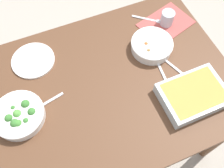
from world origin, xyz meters
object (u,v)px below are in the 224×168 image
object	(u,v)px
broccoli_bowl	(19,116)
drink_cup	(167,19)
side_plate	(33,60)
spoon_by_broccoli	(42,105)
stew_bowl	(152,45)
spoon_by_stew	(166,61)
fork_on_table	(164,77)
baking_dish	(193,95)
spoon_spare	(151,20)

from	to	relation	value
broccoli_bowl	drink_cup	distance (m)	0.91
side_plate	spoon_by_broccoli	bearing A→B (deg)	-95.59
stew_bowl	spoon_by_stew	xyz separation A→B (m)	(0.04, -0.10, -0.03)
side_plate	fork_on_table	distance (m)	0.67
drink_cup	spoon_by_stew	size ratio (longest dim) A/B	0.50
drink_cup	spoon_by_broccoli	xyz separation A→B (m)	(-0.78, -0.22, -0.03)
stew_bowl	fork_on_table	world-z (taller)	stew_bowl
baking_dish	spoon_by_stew	size ratio (longest dim) A/B	1.77
stew_bowl	broccoli_bowl	bearing A→B (deg)	-170.63
drink_cup	spoon_spare	distance (m)	0.09
broccoli_bowl	spoon_spare	size ratio (longest dim) A/B	1.59
stew_bowl	spoon_spare	world-z (taller)	stew_bowl
spoon_spare	fork_on_table	bearing A→B (deg)	-106.96
stew_bowl	fork_on_table	distance (m)	0.18
side_plate	stew_bowl	bearing A→B (deg)	-15.59
broccoli_bowl	spoon_by_broccoli	size ratio (longest dim) A/B	1.34
stew_bowl	baking_dish	distance (m)	0.33
spoon_by_stew	spoon_spare	distance (m)	0.28
drink_cup	spoon_by_broccoli	bearing A→B (deg)	-164.11
spoon_by_stew	drink_cup	bearing A→B (deg)	61.77
drink_cup	fork_on_table	distance (m)	0.35
baking_dish	spoon_spare	world-z (taller)	baking_dish
spoon_by_stew	fork_on_table	xyz separation A→B (m)	(-0.05, -0.08, -0.00)
stew_bowl	baking_dish	world-z (taller)	same
spoon_by_broccoli	spoon_by_stew	bearing A→B (deg)	-0.21
fork_on_table	spoon_by_stew	bearing A→B (deg)	56.77
baking_dish	side_plate	bearing A→B (deg)	142.32
broccoli_bowl	spoon_by_stew	distance (m)	0.76
stew_bowl	broccoli_bowl	xyz separation A→B (m)	(-0.72, -0.12, -0.00)
drink_cup	fork_on_table	xyz separation A→B (m)	(-0.17, -0.31, -0.04)
side_plate	fork_on_table	bearing A→B (deg)	-31.12
stew_bowl	spoon_by_stew	size ratio (longest dim) A/B	1.28
stew_bowl	fork_on_table	xyz separation A→B (m)	(-0.02, -0.18, -0.03)
side_plate	spoon_spare	size ratio (longest dim) A/B	1.49
spoon_by_stew	spoon_spare	world-z (taller)	same
baking_dish	drink_cup	distance (m)	0.47
baking_dish	side_plate	size ratio (longest dim) A/B	1.37
spoon_spare	baking_dish	bearing A→B (deg)	-94.95
broccoli_bowl	spoon_spare	bearing A→B (deg)	19.98
spoon_by_stew	spoon_by_broccoli	xyz separation A→B (m)	(-0.66, 0.00, 0.00)
side_plate	broccoli_bowl	bearing A→B (deg)	-114.66
drink_cup	side_plate	bearing A→B (deg)	176.87
side_plate	spoon_by_stew	size ratio (longest dim) A/B	1.29
spoon_spare	drink_cup	bearing A→B (deg)	-39.12
stew_bowl	broccoli_bowl	world-z (taller)	broccoli_bowl
drink_cup	fork_on_table	size ratio (longest dim) A/B	0.48
stew_bowl	fork_on_table	size ratio (longest dim) A/B	1.23
broccoli_bowl	baking_dish	world-z (taller)	broccoli_bowl
spoon_by_broccoli	spoon_spare	distance (m)	0.76
stew_bowl	side_plate	size ratio (longest dim) A/B	0.99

